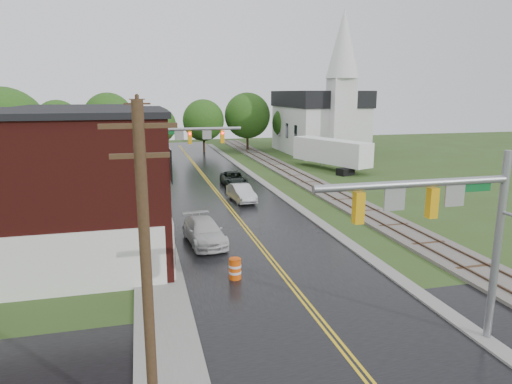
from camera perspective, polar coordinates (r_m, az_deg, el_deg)
name	(u,v)px	position (r m, az deg, el deg)	size (l,w,h in m)	color
main_road	(217,193)	(42.62, -4.86, -0.12)	(10.00, 90.00, 0.02)	black
cross_road	(351,360)	(17.34, 11.82, -19.84)	(60.00, 9.00, 0.02)	black
curb_right	(260,180)	(48.52, 0.45, 1.46)	(0.80, 70.00, 0.12)	gray
sidewalk_left	(151,210)	(37.21, -13.01, -2.24)	(2.40, 50.00, 0.12)	gray
brick_building	(32,188)	(27.14, -26.19, 0.42)	(14.30, 10.30, 8.30)	#4A140F
yellow_house	(85,171)	(37.77, -20.59, 2.47)	(8.00, 7.00, 6.40)	tan
darkred_building	(107,166)	(46.69, -18.17, 3.15)	(7.00, 6.00, 4.40)	#3F0F0C
church	(322,115)	(70.20, 8.20, 9.50)	(10.40, 18.40, 20.00)	silver
railroad	(300,178)	(49.86, 5.57, 1.82)	(3.20, 80.00, 0.30)	#59544C
traffic_signal_near	(450,217)	(17.14, 23.07, -2.84)	(7.34, 0.30, 7.20)	gray
traffic_signal_far	(181,144)	(38.43, -9.37, 5.92)	(7.34, 0.43, 7.20)	gray
utility_pole_a	(146,274)	(11.92, -13.54, -9.90)	(1.80, 0.28, 9.00)	#382616
utility_pole_b	(140,157)	(33.36, -14.29, 4.31)	(1.80, 0.28, 9.00)	#382616
utility_pole_c	(139,131)	(55.24, -14.45, 7.34)	(1.80, 0.28, 9.00)	#382616
tree_left_b	(5,134)	(44.49, -28.90, 6.38)	(7.60, 7.60, 9.69)	black
tree_left_c	(69,138)	(51.65, -22.29, 6.26)	(6.00, 6.00, 7.65)	black
tree_left_e	(121,130)	(57.16, -16.53, 7.47)	(6.40, 6.40, 8.16)	black
suv_dark	(234,179)	(45.78, -2.83, 1.65)	(2.27, 4.91, 1.37)	black
sedan_silver	(241,193)	(39.09, -1.84, -0.13)	(1.53, 4.39, 1.45)	#B8B8BD
pickup_white	(204,232)	(28.46, -6.49, -4.96)	(2.07, 5.08, 1.48)	silver
semi_trailer	(331,152)	(56.03, 9.38, 5.01)	(6.24, 11.42, 3.62)	black
construction_barrel	(235,269)	(23.10, -2.64, -9.58)	(0.61, 0.61, 1.08)	#DE4D09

